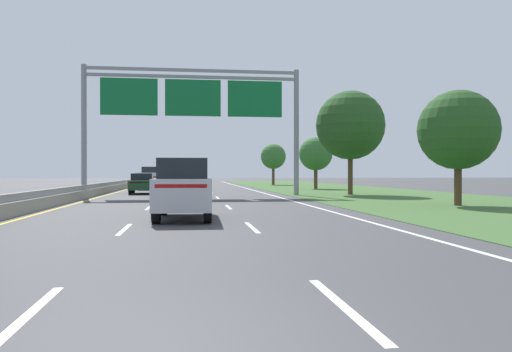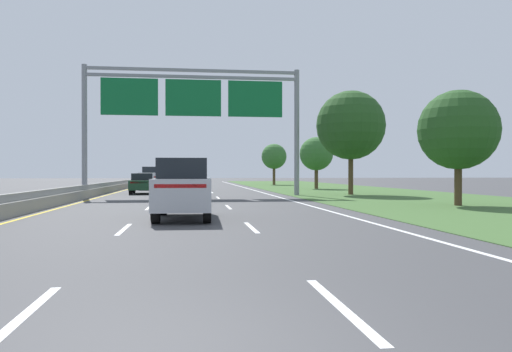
% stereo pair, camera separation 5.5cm
% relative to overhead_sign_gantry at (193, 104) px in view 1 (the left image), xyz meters
% --- Properties ---
extents(ground_plane, '(220.00, 220.00, 0.00)m').
position_rel_overhead_sign_gantry_xyz_m(ground_plane, '(-0.30, 3.81, -6.40)').
color(ground_plane, '#3D3D3F').
extents(lane_striping, '(11.96, 106.00, 0.01)m').
position_rel_overhead_sign_gantry_xyz_m(lane_striping, '(-0.30, 3.35, -6.40)').
color(lane_striping, white).
rests_on(lane_striping, ground).
extents(grass_verge_right, '(14.00, 110.00, 0.02)m').
position_rel_overhead_sign_gantry_xyz_m(grass_verge_right, '(13.65, 3.81, -6.39)').
color(grass_verge_right, '#3D602D').
rests_on(grass_verge_right, ground).
extents(median_barrier_concrete, '(0.60, 110.00, 0.85)m').
position_rel_overhead_sign_gantry_xyz_m(median_barrier_concrete, '(-6.90, 3.81, -6.05)').
color(median_barrier_concrete, gray).
rests_on(median_barrier_concrete, ground).
extents(overhead_sign_gantry, '(15.06, 0.42, 8.98)m').
position_rel_overhead_sign_gantry_xyz_m(overhead_sign_gantry, '(0.00, 0.00, 0.00)').
color(overhead_sign_gantry, gray).
rests_on(overhead_sign_gantry, ground).
extents(pickup_truck_white, '(2.14, 5.45, 2.20)m').
position_rel_overhead_sign_gantry_xyz_m(pickup_truck_white, '(-3.96, 14.66, -5.33)').
color(pickup_truck_white, silver).
rests_on(pickup_truck_white, ground).
extents(car_silver_centre_lane_suv, '(2.03, 4.75, 2.11)m').
position_rel_overhead_sign_gantry_xyz_m(car_silver_centre_lane_suv, '(-0.49, -17.62, -5.31)').
color(car_silver_centre_lane_suv, '#B2B5BA').
rests_on(car_silver_centre_lane_suv, ground).
extents(car_grey_centre_lane_sedan, '(1.83, 4.41, 1.57)m').
position_rel_overhead_sign_gantry_xyz_m(car_grey_centre_lane_sedan, '(-0.26, -2.92, -5.59)').
color(car_grey_centre_lane_sedan, slate).
rests_on(car_grey_centre_lane_sedan, ground).
extents(car_darkgreen_left_lane_sedan, '(1.93, 4.44, 1.57)m').
position_rel_overhead_sign_gantry_xyz_m(car_darkgreen_left_lane_sedan, '(-3.84, 4.27, -5.59)').
color(car_darkgreen_left_lane_sedan, '#193D23').
rests_on(car_darkgreen_left_lane_sedan, ground).
extents(car_navy_centre_lane_sedan, '(1.84, 4.41, 1.57)m').
position_rel_overhead_sign_gantry_xyz_m(car_navy_centre_lane_sedan, '(-0.39, 9.68, -5.59)').
color(car_navy_centre_lane_sedan, '#161E47').
rests_on(car_navy_centre_lane_sedan, ground).
extents(roadside_tree_near, '(3.90, 3.90, 5.68)m').
position_rel_overhead_sign_gantry_xyz_m(roadside_tree_near, '(12.78, -12.28, -2.69)').
color(roadside_tree_near, '#4C3823').
rests_on(roadside_tree_near, ground).
extents(roadside_tree_mid, '(5.04, 5.04, 7.62)m').
position_rel_overhead_sign_gantry_xyz_m(roadside_tree_mid, '(11.44, 0.34, -1.32)').
color(roadside_tree_mid, '#4C3823').
rests_on(roadside_tree_mid, ground).
extents(roadside_tree_far, '(3.33, 3.33, 5.17)m').
position_rel_overhead_sign_gantry_xyz_m(roadside_tree_far, '(12.24, 13.69, -2.92)').
color(roadside_tree_far, '#4C3823').
rests_on(roadside_tree_far, ground).
extents(roadside_tree_distant, '(3.32, 3.32, 5.42)m').
position_rel_overhead_sign_gantry_xyz_m(roadside_tree_distant, '(10.77, 30.48, -2.67)').
color(roadside_tree_distant, '#4C3823').
rests_on(roadside_tree_distant, ground).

